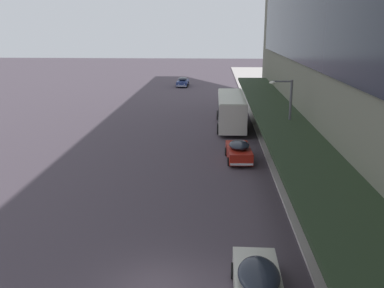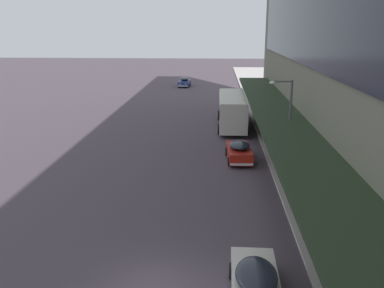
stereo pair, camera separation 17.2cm
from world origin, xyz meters
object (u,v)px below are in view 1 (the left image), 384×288
(transit_bus_kerbside_front, at_px, (231,109))
(pedestrian_at_kerb, at_px, (349,260))
(sedan_trailing_near, at_px, (239,151))
(sedan_oncoming_front, at_px, (258,283))
(sedan_trailing_mid, at_px, (183,82))
(street_lamp, at_px, (287,120))

(transit_bus_kerbside_front, xyz_separation_m, pedestrian_at_kerb, (3.45, -26.95, -0.64))
(sedan_trailing_near, bearing_deg, sedan_oncoming_front, -90.72)
(sedan_trailing_mid, relative_size, street_lamp, 0.77)
(sedan_oncoming_front, xyz_separation_m, sedan_trailing_near, (0.21, 16.89, 0.03))
(sedan_oncoming_front, bearing_deg, sedan_trailing_near, 89.28)
(sedan_oncoming_front, relative_size, street_lamp, 0.74)
(sedan_oncoming_front, xyz_separation_m, sedan_trailing_mid, (-6.89, 57.24, 0.01))
(sedan_trailing_near, height_order, pedestrian_at_kerb, pedestrian_at_kerb)
(transit_bus_kerbside_front, relative_size, sedan_trailing_mid, 2.03)
(sedan_trailing_near, bearing_deg, street_lamp, -50.24)
(transit_bus_kerbside_front, distance_m, sedan_trailing_near, 11.10)
(transit_bus_kerbside_front, height_order, sedan_trailing_mid, transit_bus_kerbside_front)
(transit_bus_kerbside_front, distance_m, sedan_trailing_mid, 30.13)
(street_lamp, bearing_deg, pedestrian_at_kerb, -87.88)
(transit_bus_kerbside_front, xyz_separation_m, street_lamp, (2.99, -14.42, 2.03))
(sedan_trailing_near, bearing_deg, transit_bus_kerbside_front, 90.97)
(sedan_oncoming_front, relative_size, sedan_trailing_mid, 0.96)
(sedan_oncoming_front, distance_m, sedan_trailing_near, 16.89)
(transit_bus_kerbside_front, distance_m, pedestrian_at_kerb, 27.17)
(sedan_trailing_mid, distance_m, sedan_trailing_near, 40.97)
(transit_bus_kerbside_front, xyz_separation_m, sedan_oncoming_front, (-0.02, -27.94, -1.08))
(transit_bus_kerbside_front, bearing_deg, street_lamp, -78.29)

